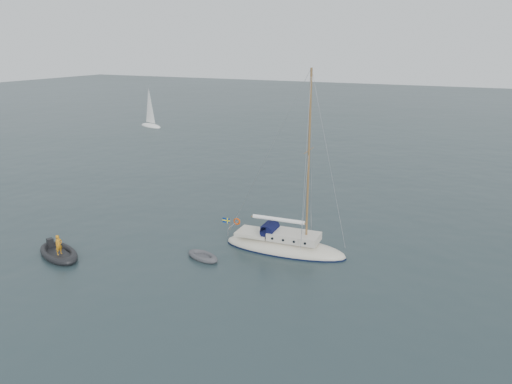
% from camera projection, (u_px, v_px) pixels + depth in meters
% --- Properties ---
extents(ground, '(300.00, 300.00, 0.00)m').
position_uv_depth(ground, '(258.00, 264.00, 32.61)').
color(ground, black).
rests_on(ground, ground).
extents(sailboat, '(9.12, 2.73, 12.99)m').
position_uv_depth(sailboat, '(285.00, 237.00, 34.47)').
color(sailboat, beige).
rests_on(sailboat, ground).
extents(dinghy, '(2.59, 1.17, 0.37)m').
position_uv_depth(dinghy, '(203.00, 256.00, 33.36)').
color(dinghy, '#45454A').
rests_on(dinghy, ground).
extents(rib, '(4.32, 1.96, 1.61)m').
position_uv_depth(rib, '(58.00, 253.00, 33.72)').
color(rib, black).
rests_on(rib, ground).
extents(distant_yacht_a, '(5.53, 2.95, 7.33)m').
position_uv_depth(distant_yacht_a, '(150.00, 108.00, 84.84)').
color(distant_yacht_a, white).
rests_on(distant_yacht_a, ground).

